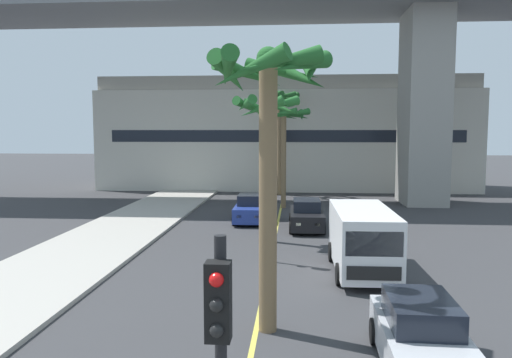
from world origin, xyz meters
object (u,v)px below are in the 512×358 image
Objects in this scene: car_queue_front at (307,216)px; palm_tree_near_median at (284,123)px; car_queue_second at (251,209)px; delivery_van at (362,238)px; palm_tree_far_median at (280,107)px; traffic_light_median_far at (266,194)px; palm_tree_farthest_median at (269,108)px; car_queue_third at (421,338)px; palm_tree_mid_median at (267,119)px.

palm_tree_near_median is at bearing 101.22° from car_queue_front.
delivery_van reaches higher than car_queue_second.
palm_tree_far_median is at bearing 97.78° from car_queue_front.
traffic_light_median_far is at bearing -104.44° from car_queue_front.
palm_tree_farthest_median reaches higher than car_queue_front.
car_queue_front is 15.65m from car_queue_third.
palm_tree_farthest_median is (0.68, -10.48, 0.04)m from palm_tree_mid_median.
car_queue_third is 13.95m from palm_tree_mid_median.
palm_tree_far_median reaches higher than car_queue_third.
car_queue_front is 7.28m from traffic_light_median_far.
palm_tree_farthest_median is (0.65, -27.60, -1.27)m from palm_tree_far_median.
car_queue_third is at bearing -87.63° from delivery_van.
car_queue_front is 8.85m from palm_tree_near_median.
palm_tree_far_median is (-4.08, 29.48, 6.31)m from car_queue_third.
car_queue_second is 0.78× the size of delivery_van.
palm_tree_farthest_median is at bearing -89.53° from palm_tree_near_median.
palm_tree_farthest_median is at bearing -119.17° from delivery_van.
delivery_van reaches higher than car_queue_front.
palm_tree_farthest_median reaches higher than car_queue_second.
delivery_van is 23.07m from palm_tree_far_median.
palm_tree_mid_median is at bearing -76.70° from car_queue_second.
traffic_light_median_far is (-3.60, 1.26, 1.43)m from delivery_van.
car_queue_second is at bearing 99.08° from traffic_light_median_far.
palm_tree_mid_median is (-0.51, -10.32, 0.03)m from palm_tree_near_median.
palm_tree_far_median is at bearing 94.08° from palm_tree_near_median.
palm_tree_far_median reaches higher than car_queue_front.
palm_tree_mid_median reaches higher than car_queue_third.
palm_tree_far_median reaches higher than car_queue_second.
palm_tree_far_median is at bearing 90.45° from traffic_light_median_far.
palm_tree_mid_median is 17.17m from palm_tree_far_median.
car_queue_front is 0.98× the size of traffic_light_median_far.
palm_tree_farthest_median reaches higher than palm_tree_near_median.
palm_tree_near_median reaches higher than car_queue_front.
car_queue_second is at bearing 96.92° from palm_tree_farthest_median.
palm_tree_near_median is 0.81× the size of palm_tree_far_median.
car_queue_third is 6.38m from palm_tree_farthest_median.
car_queue_third is 0.60× the size of palm_tree_mid_median.
traffic_light_median_far is 0.58× the size of palm_tree_farthest_median.
car_queue_front is 0.49× the size of palm_tree_far_median.
car_queue_third is 9.76m from traffic_light_median_far.
car_queue_front is 14.58m from palm_tree_farthest_median.
delivery_van is 0.63× the size of palm_tree_far_median.
car_queue_second is 0.57× the size of palm_tree_farthest_median.
palm_tree_near_median is at bearing 98.99° from car_queue_third.
traffic_light_median_far reaches higher than car_queue_third.
car_queue_front is 15.46m from palm_tree_far_median.
traffic_light_median_far reaches higher than delivery_van.
palm_tree_near_median reaches higher than delivery_van.
delivery_van is (5.00, -10.02, 0.57)m from car_queue_second.
delivery_van reaches higher than car_queue_third.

